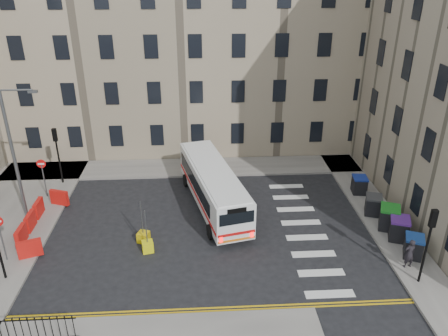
{
  "coord_description": "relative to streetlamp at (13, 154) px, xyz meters",
  "views": [
    {
      "loc": [
        -2.07,
        -22.08,
        14.5
      ],
      "look_at": [
        -0.63,
        2.19,
        3.0
      ],
      "focal_mm": 35.0,
      "sensor_mm": 36.0,
      "label": 1
    }
  ],
  "objects": [
    {
      "name": "pedestrian",
      "position": [
        21.52,
        -6.34,
        -3.36
      ],
      "size": [
        0.66,
        0.49,
        1.65
      ],
      "primitive_type": "imported",
      "rotation": [
        0.0,
        0.0,
        3.31
      ],
      "color": "black",
      "rests_on": "pavement_east"
    },
    {
      "name": "pavement_east",
      "position": [
        22.0,
        2.0,
        -4.26
      ],
      "size": [
        2.4,
        26.0,
        0.15
      ],
      "primitive_type": "cube",
      "color": "slate",
      "rests_on": "ground"
    },
    {
      "name": "wheelie_bin_c",
      "position": [
        21.97,
        -2.68,
        -3.49
      ],
      "size": [
        1.49,
        1.58,
        1.39
      ],
      "rotation": [
        0.0,
        0.0,
        -0.4
      ],
      "color": "black",
      "rests_on": "pavement_east"
    },
    {
      "name": "traffic_light_east",
      "position": [
        21.6,
        -7.5,
        -1.47
      ],
      "size": [
        0.28,
        0.22,
        4.1
      ],
      "color": "black",
      "rests_on": "pavement_east"
    },
    {
      "name": "wheelie_bin_d",
      "position": [
        21.65,
        -1.03,
        -3.57
      ],
      "size": [
        1.28,
        1.37,
        1.23
      ],
      "rotation": [
        0.0,
        0.0,
        -0.33
      ],
      "color": "black",
      "rests_on": "pavement_east"
    },
    {
      "name": "roadworks_barriers",
      "position": [
        1.16,
        -1.5,
        -3.69
      ],
      "size": [
        1.66,
        6.26,
        1.0
      ],
      "color": "red",
      "rests_on": "pavement_west"
    },
    {
      "name": "wheelie_bin_b",
      "position": [
        22.09,
        -3.81,
        -3.52
      ],
      "size": [
        1.4,
        1.49,
        1.33
      ],
      "rotation": [
        0.0,
        0.0,
        -0.36
      ],
      "color": "black",
      "rests_on": "pavement_east"
    },
    {
      "name": "terrace_north",
      "position": [
        6.0,
        13.5,
        4.28
      ],
      "size": [
        38.3,
        10.8,
        17.2
      ],
      "color": "tan",
      "rests_on": "ground"
    },
    {
      "name": "pavement_north",
      "position": [
        7.0,
        6.6,
        -4.26
      ],
      "size": [
        36.0,
        3.2,
        0.15
      ],
      "primitive_type": "cube",
      "color": "slate",
      "rests_on": "ground"
    },
    {
      "name": "wheelie_bin_e",
      "position": [
        21.72,
        1.74,
        -3.59
      ],
      "size": [
        1.05,
        1.17,
        1.18
      ],
      "rotation": [
        0.0,
        0.0,
        -0.12
      ],
      "color": "black",
      "rests_on": "pavement_east"
    },
    {
      "name": "streetlamp",
      "position": [
        0.0,
        0.0,
        0.0
      ],
      "size": [
        0.5,
        0.22,
        8.14
      ],
      "color": "#595B5E",
      "rests_on": "pavement_west"
    },
    {
      "name": "traffic_light_nw",
      "position": [
        1.0,
        4.5,
        -1.47
      ],
      "size": [
        0.28,
        0.22,
        4.1
      ],
      "color": "black",
      "rests_on": "pavement_west"
    },
    {
      "name": "pavement_west",
      "position": [
        -1.0,
        -1.0,
        -4.26
      ],
      "size": [
        6.0,
        22.0,
        0.15
      ],
      "primitive_type": "cube",
      "color": "slate",
      "rests_on": "ground"
    },
    {
      "name": "ground",
      "position": [
        13.0,
        -2.0,
        -4.34
      ],
      "size": [
        120.0,
        120.0,
        0.0
      ],
      "primitive_type": "plane",
      "color": "black",
      "rests_on": "ground"
    },
    {
      "name": "bus",
      "position": [
        11.69,
        0.71,
        -2.79
      ],
      "size": [
        4.44,
        10.11,
        2.68
      ],
      "rotation": [
        0.0,
        0.0,
        0.23
      ],
      "color": "white",
      "rests_on": "ground"
    },
    {
      "name": "wheelie_bin_a",
      "position": [
        22.18,
        -5.46,
        -3.58
      ],
      "size": [
        1.3,
        1.37,
        1.2
      ],
      "rotation": [
        0.0,
        0.0,
        -0.41
      ],
      "color": "black",
      "rests_on": "pavement_east"
    },
    {
      "name": "bollard_chevron",
      "position": [
        7.9,
        -3.98,
        -4.04
      ],
      "size": [
        0.72,
        0.72,
        0.6
      ],
      "primitive_type": "cube",
      "rotation": [
        0.0,
        0.0,
        0.22
      ],
      "color": "yellow",
      "rests_on": "ground"
    },
    {
      "name": "no_entry_north",
      "position": [
        0.5,
        2.5,
        -2.26
      ],
      "size": [
        0.6,
        0.08,
        3.0
      ],
      "color": "#595B5E",
      "rests_on": "pavement_west"
    },
    {
      "name": "bollard_yellow",
      "position": [
        7.57,
        -3.03,
        -4.04
      ],
      "size": [
        0.76,
        0.76,
        0.6
      ],
      "primitive_type": "cube",
      "rotation": [
        0.0,
        0.0,
        -0.33
      ],
      "color": "gold",
      "rests_on": "ground"
    }
  ]
}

